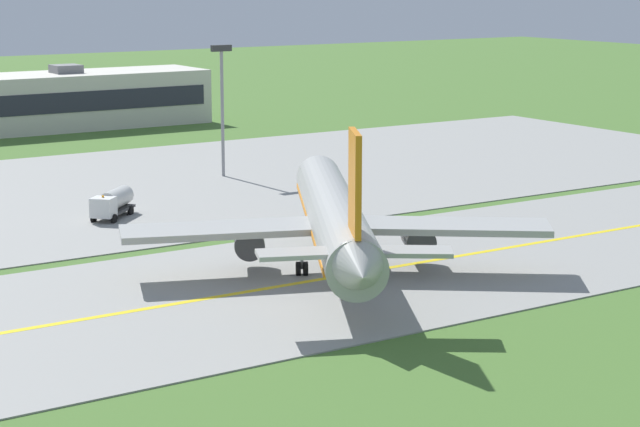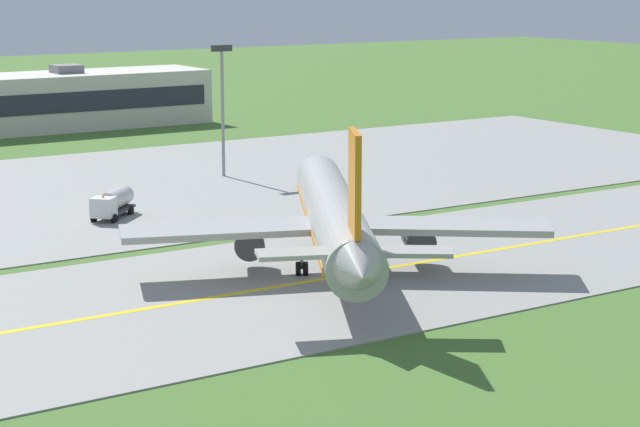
# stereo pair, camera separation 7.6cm
# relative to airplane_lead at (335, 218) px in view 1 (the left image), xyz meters

# --- Properties ---
(ground_plane) EXTENTS (500.00, 500.00, 0.00)m
(ground_plane) POSITION_rel_airplane_lead_xyz_m (-1.75, -1.98, -4.13)
(ground_plane) COLOR #47702D
(taxiway_strip) EXTENTS (240.00, 28.00, 0.10)m
(taxiway_strip) POSITION_rel_airplane_lead_xyz_m (-1.75, -1.98, -4.08)
(taxiway_strip) COLOR gray
(taxiway_strip) RESTS_ON ground
(apron_pad) EXTENTS (140.00, 52.00, 0.10)m
(apron_pad) POSITION_rel_airplane_lead_xyz_m (8.25, 40.02, -4.08)
(apron_pad) COLOR gray
(apron_pad) RESTS_ON ground
(taxiway_centreline) EXTENTS (220.00, 0.60, 0.01)m
(taxiway_centreline) POSITION_rel_airplane_lead_xyz_m (-1.75, -1.98, -4.03)
(taxiway_centreline) COLOR yellow
(taxiway_centreline) RESTS_ON taxiway_strip
(airplane_lead) EXTENTS (30.23, 36.39, 12.70)m
(airplane_lead) POSITION_rel_airplane_lead_xyz_m (0.00, 0.00, 0.00)
(airplane_lead) COLOR #ADADA8
(airplane_lead) RESTS_ON ground
(service_truck_baggage) EXTENTS (5.73, 5.66, 2.65)m
(service_truck_baggage) POSITION_rel_airplane_lead_xyz_m (-6.84, 27.01, -2.60)
(service_truck_baggage) COLOR silver
(service_truck_baggage) RESTS_ON ground
(apron_light_mast) EXTENTS (2.40, 0.50, 14.70)m
(apron_light_mast) POSITION_rel_airplane_lead_xyz_m (12.43, 41.34, 5.19)
(apron_light_mast) COLOR gray
(apron_light_mast) RESTS_ON ground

